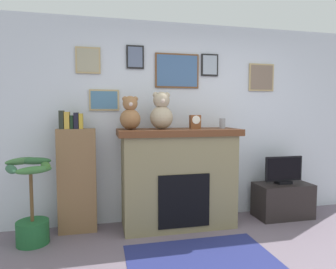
{
  "coord_description": "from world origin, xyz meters",
  "views": [
    {
      "loc": [
        -1.26,
        -1.86,
        1.43
      ],
      "look_at": [
        -0.45,
        1.67,
        1.16
      ],
      "focal_mm": 31.48,
      "sensor_mm": 36.0,
      "label": 1
    }
  ],
  "objects_px": {
    "teddy_bear_brown": "(130,114)",
    "teddy_bear_tan": "(161,112)",
    "tv_stand": "(283,200)",
    "candle_jar": "(222,123)",
    "fireplace": "(178,177)",
    "bookshelf": "(77,177)",
    "television": "(284,171)",
    "mantel_clock": "(195,122)",
    "potted_plant": "(32,210)"
  },
  "relations": [
    {
      "from": "teddy_bear_brown",
      "to": "teddy_bear_tan",
      "type": "distance_m",
      "value": 0.38
    },
    {
      "from": "tv_stand",
      "to": "teddy_bear_tan",
      "type": "relative_size",
      "value": 1.66
    },
    {
      "from": "candle_jar",
      "to": "fireplace",
      "type": "bearing_deg",
      "value": 178.24
    },
    {
      "from": "bookshelf",
      "to": "candle_jar",
      "type": "bearing_deg",
      "value": -2.94
    },
    {
      "from": "television",
      "to": "fireplace",
      "type": "bearing_deg",
      "value": 178.96
    },
    {
      "from": "mantel_clock",
      "to": "teddy_bear_brown",
      "type": "relative_size",
      "value": 0.43
    },
    {
      "from": "fireplace",
      "to": "candle_jar",
      "type": "relative_size",
      "value": 11.75
    },
    {
      "from": "tv_stand",
      "to": "television",
      "type": "bearing_deg",
      "value": -90.0
    },
    {
      "from": "fireplace",
      "to": "potted_plant",
      "type": "distance_m",
      "value": 1.71
    },
    {
      "from": "fireplace",
      "to": "television",
      "type": "bearing_deg",
      "value": -1.04
    },
    {
      "from": "mantel_clock",
      "to": "teddy_bear_tan",
      "type": "distance_m",
      "value": 0.44
    },
    {
      "from": "tv_stand",
      "to": "candle_jar",
      "type": "xyz_separation_m",
      "value": [
        -0.9,
        0.01,
        1.06
      ]
    },
    {
      "from": "teddy_bear_tan",
      "to": "television",
      "type": "bearing_deg",
      "value": -0.28
    },
    {
      "from": "fireplace",
      "to": "teddy_bear_brown",
      "type": "distance_m",
      "value": 0.99
    },
    {
      "from": "teddy_bear_brown",
      "to": "teddy_bear_tan",
      "type": "relative_size",
      "value": 0.88
    },
    {
      "from": "fireplace",
      "to": "mantel_clock",
      "type": "relative_size",
      "value": 8.77
    },
    {
      "from": "bookshelf",
      "to": "tv_stand",
      "type": "relative_size",
      "value": 1.94
    },
    {
      "from": "fireplace",
      "to": "candle_jar",
      "type": "bearing_deg",
      "value": -1.76
    },
    {
      "from": "fireplace",
      "to": "mantel_clock",
      "type": "xyz_separation_m",
      "value": [
        0.21,
        -0.02,
        0.7
      ]
    },
    {
      "from": "candle_jar",
      "to": "television",
      "type": "bearing_deg",
      "value": -0.57
    },
    {
      "from": "bookshelf",
      "to": "potted_plant",
      "type": "distance_m",
      "value": 0.59
    },
    {
      "from": "fireplace",
      "to": "bookshelf",
      "type": "relative_size",
      "value": 1.03
    },
    {
      "from": "potted_plant",
      "to": "tv_stand",
      "type": "height_order",
      "value": "potted_plant"
    },
    {
      "from": "tv_stand",
      "to": "mantel_clock",
      "type": "distance_m",
      "value": 1.66
    },
    {
      "from": "mantel_clock",
      "to": "teddy_bear_tan",
      "type": "height_order",
      "value": "teddy_bear_tan"
    },
    {
      "from": "television",
      "to": "teddy_bear_brown",
      "type": "xyz_separation_m",
      "value": [
        -2.07,
        0.01,
        0.77
      ]
    },
    {
      "from": "potted_plant",
      "to": "mantel_clock",
      "type": "xyz_separation_m",
      "value": [
        1.9,
        0.13,
        0.94
      ]
    },
    {
      "from": "mantel_clock",
      "to": "teddy_bear_brown",
      "type": "bearing_deg",
      "value": 179.93
    },
    {
      "from": "television",
      "to": "mantel_clock",
      "type": "relative_size",
      "value": 3.16
    },
    {
      "from": "television",
      "to": "bookshelf",
      "type": "bearing_deg",
      "value": 177.85
    },
    {
      "from": "candle_jar",
      "to": "teddy_bear_brown",
      "type": "relative_size",
      "value": 0.32
    },
    {
      "from": "bookshelf",
      "to": "teddy_bear_brown",
      "type": "relative_size",
      "value": 3.66
    },
    {
      "from": "fireplace",
      "to": "tv_stand",
      "type": "xyz_separation_m",
      "value": [
        1.47,
        -0.03,
        -0.39
      ]
    },
    {
      "from": "fireplace",
      "to": "bookshelf",
      "type": "height_order",
      "value": "bookshelf"
    },
    {
      "from": "candle_jar",
      "to": "mantel_clock",
      "type": "bearing_deg",
      "value": -179.77
    },
    {
      "from": "fireplace",
      "to": "tv_stand",
      "type": "relative_size",
      "value": 2.0
    },
    {
      "from": "teddy_bear_brown",
      "to": "potted_plant",
      "type": "bearing_deg",
      "value": -173.3
    },
    {
      "from": "fireplace",
      "to": "tv_stand",
      "type": "bearing_deg",
      "value": -0.98
    },
    {
      "from": "tv_stand",
      "to": "teddy_bear_tan",
      "type": "distance_m",
      "value": 2.08
    },
    {
      "from": "television",
      "to": "teddy_bear_tan",
      "type": "xyz_separation_m",
      "value": [
        -1.69,
        0.01,
        0.79
      ]
    },
    {
      "from": "bookshelf",
      "to": "mantel_clock",
      "type": "xyz_separation_m",
      "value": [
        1.44,
        -0.09,
        0.65
      ]
    },
    {
      "from": "fireplace",
      "to": "bookshelf",
      "type": "xyz_separation_m",
      "value": [
        -1.23,
        0.07,
        0.05
      ]
    },
    {
      "from": "potted_plant",
      "to": "tv_stand",
      "type": "distance_m",
      "value": 3.17
    },
    {
      "from": "teddy_bear_brown",
      "to": "teddy_bear_tan",
      "type": "bearing_deg",
      "value": -0.01
    },
    {
      "from": "candle_jar",
      "to": "mantel_clock",
      "type": "xyz_separation_m",
      "value": [
        -0.37,
        -0.0,
        0.02
      ]
    },
    {
      "from": "tv_stand",
      "to": "mantel_clock",
      "type": "height_order",
      "value": "mantel_clock"
    },
    {
      "from": "bookshelf",
      "to": "television",
      "type": "distance_m",
      "value": 2.7
    },
    {
      "from": "bookshelf",
      "to": "teddy_bear_brown",
      "type": "xyz_separation_m",
      "value": [
        0.63,
        -0.09,
        0.74
      ]
    },
    {
      "from": "bookshelf",
      "to": "teddy_bear_brown",
      "type": "height_order",
      "value": "teddy_bear_brown"
    },
    {
      "from": "candle_jar",
      "to": "teddy_bear_tan",
      "type": "bearing_deg",
      "value": -179.96
    }
  ]
}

